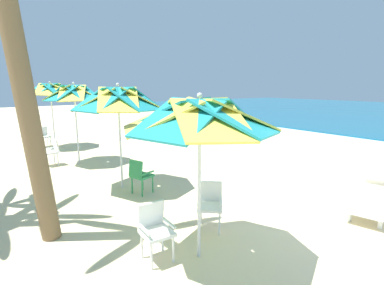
% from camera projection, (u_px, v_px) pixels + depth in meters
% --- Properties ---
extents(ground_plane, '(80.00, 80.00, 0.00)m').
position_uv_depth(ground_plane, '(342.00, 230.00, 5.39)').
color(ground_plane, beige).
extents(beach_umbrella_0, '(2.26, 2.26, 2.50)m').
position_uv_depth(beach_umbrella_0, '(200.00, 117.00, 4.14)').
color(beach_umbrella_0, silver).
rests_on(beach_umbrella_0, ground).
extents(plastic_chair_0, '(0.49, 0.47, 0.87)m').
position_uv_depth(plastic_chair_0, '(155.00, 228.00, 4.42)').
color(plastic_chair_0, white).
rests_on(plastic_chair_0, ground).
extents(plastic_chair_1, '(0.63, 0.63, 0.87)m').
position_uv_depth(plastic_chair_1, '(210.00, 202.00, 5.37)').
color(plastic_chair_1, white).
rests_on(plastic_chair_1, ground).
extents(beach_umbrella_1, '(2.28, 2.28, 2.67)m').
position_uv_depth(beach_umbrella_1, '(118.00, 99.00, 7.16)').
color(beach_umbrella_1, silver).
rests_on(beach_umbrella_1, ground).
extents(plastic_chair_2, '(0.55, 0.57, 0.87)m').
position_uv_depth(plastic_chair_2, '(140.00, 174.00, 7.08)').
color(plastic_chair_2, '#2D8C4C').
rests_on(plastic_chair_2, ground).
extents(beach_umbrella_2, '(1.97, 1.97, 2.72)m').
position_uv_depth(beach_umbrella_2, '(74.00, 94.00, 9.61)').
color(beach_umbrella_2, silver).
rests_on(beach_umbrella_2, ground).
extents(plastic_chair_3, '(0.49, 0.51, 0.87)m').
position_uv_depth(plastic_chair_3, '(52.00, 151.00, 9.67)').
color(plastic_chair_3, white).
rests_on(plastic_chair_3, ground).
extents(beach_umbrella_3, '(2.08, 2.08, 2.78)m').
position_uv_depth(beach_umbrella_3, '(50.00, 90.00, 12.10)').
color(beach_umbrella_3, silver).
rests_on(beach_umbrella_3, ground).
extents(plastic_chair_4, '(0.54, 0.51, 0.87)m').
position_uv_depth(plastic_chair_4, '(44.00, 135.00, 12.68)').
color(plastic_chair_4, white).
rests_on(plastic_chair_4, ground).
extents(sun_lounger_1, '(1.12, 2.23, 0.62)m').
position_uv_depth(sun_lounger_1, '(373.00, 198.00, 6.17)').
color(sun_lounger_1, white).
rests_on(sun_lounger_1, ground).
extents(palm_tree_2, '(2.59, 2.90, 5.05)m').
position_uv_depth(palm_tree_2, '(21.00, 57.00, 4.45)').
color(palm_tree_2, brown).
rests_on(palm_tree_2, ground).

